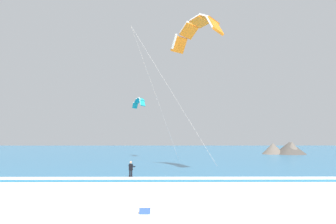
# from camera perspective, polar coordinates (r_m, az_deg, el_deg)

# --- Properties ---
(sea) EXTENTS (200.00, 120.00, 0.20)m
(sea) POSITION_cam_1_polar(r_m,az_deg,el_deg) (87.87, -2.76, -7.25)
(sea) COLOR teal
(sea) RESTS_ON ground
(surf_foam) EXTENTS (200.00, 1.62, 0.04)m
(surf_foam) POSITION_cam_1_polar(r_m,az_deg,el_deg) (29.17, -7.62, -12.02)
(surf_foam) COLOR white
(surf_foam) RESTS_ON sea
(surfboard) EXTENTS (1.05, 1.44, 0.09)m
(surfboard) POSITION_cam_1_polar(r_m,az_deg,el_deg) (30.15, -6.91, -12.17)
(surfboard) COLOR yellow
(surfboard) RESTS_ON ground
(kitesurfer) EXTENTS (0.67, 0.67, 1.69)m
(kitesurfer) POSITION_cam_1_polar(r_m,az_deg,el_deg) (30.06, -6.87, -10.43)
(kitesurfer) COLOR black
(kitesurfer) RESTS_ON ground
(kite_primary) EXTENTS (9.39, 8.13, 16.11)m
(kite_primary) POSITION_cam_1_polar(r_m,az_deg,el_deg) (35.66, 5.37, 15.05)
(kite_primary) COLOR orange
(kite_distant) EXTENTS (2.95, 5.18, 1.93)m
(kite_distant) POSITION_cam_1_polar(r_m,az_deg,el_deg) (59.16, -5.36, 1.93)
(kite_distant) COLOR teal
(headland_right) EXTENTS (10.09, 7.67, 3.03)m
(headland_right) POSITION_cam_1_polar(r_m,az_deg,el_deg) (74.88, 21.02, -6.39)
(headland_right) COLOR #47423D
(headland_right) RESTS_ON ground
(cooler_box) EXTENTS (0.58, 0.38, 0.40)m
(cooler_box) POSITION_cam_1_polar(r_m,az_deg,el_deg) (16.82, -4.29, -17.55)
(cooler_box) COLOR #2D51B2
(cooler_box) RESTS_ON ground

